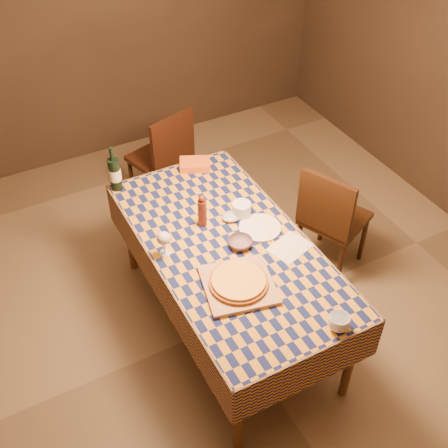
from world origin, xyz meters
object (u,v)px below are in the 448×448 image
object	(u,v)px
cutting_board	(238,285)
wine_bottle	(115,174)
bowl	(240,243)
chair_far	(165,155)
pizza	(239,281)
white_plate	(260,228)
dining_table	(228,253)
chair_right	(330,217)

from	to	relation	value
cutting_board	wine_bottle	xyz separation A→B (m)	(-0.30, 1.19, 0.11)
bowl	chair_far	distance (m)	1.48
pizza	white_plate	bearing A→B (deg)	45.38
dining_table	white_plate	xyz separation A→B (m)	(0.25, 0.03, 0.08)
white_plate	chair_far	distance (m)	1.40
chair_far	cutting_board	bearing A→B (deg)	-99.23
wine_bottle	chair_right	bearing A→B (deg)	-28.65
wine_bottle	chair_far	distance (m)	0.88
white_plate	pizza	bearing A→B (deg)	-134.62
wine_bottle	chair_right	size ratio (longest dim) A/B	0.36
chair_far	white_plate	bearing A→B (deg)	-86.77
bowl	white_plate	distance (m)	0.20
pizza	white_plate	xyz separation A→B (m)	(0.36, 0.36, -0.03)
dining_table	wine_bottle	xyz separation A→B (m)	(-0.41, 0.86, 0.20)
bowl	white_plate	size ratio (longest dim) A/B	0.56
pizza	chair_right	distance (m)	1.16
pizza	dining_table	bearing A→B (deg)	71.63
chair_far	pizza	bearing A→B (deg)	-99.23
pizza	chair_right	xyz separation A→B (m)	(1.02, 0.47, -0.29)
cutting_board	bowl	distance (m)	0.34
pizza	chair_far	xyz separation A→B (m)	(0.28, 1.74, -0.29)
cutting_board	white_plate	bearing A→B (deg)	45.38
cutting_board	wine_bottle	bearing A→B (deg)	104.04
pizza	chair_right	bearing A→B (deg)	24.55
dining_table	cutting_board	bearing A→B (deg)	-108.37
pizza	white_plate	world-z (taller)	pizza
bowl	white_plate	xyz separation A→B (m)	(0.19, 0.08, -0.02)
wine_bottle	chair_far	bearing A→B (deg)	43.35
dining_table	chair_right	world-z (taller)	chair_right
pizza	white_plate	distance (m)	0.51
pizza	bowl	size ratio (longest dim) A/B	2.38
bowl	chair_right	xyz separation A→B (m)	(0.85, 0.18, -0.27)
bowl	chair_far	size ratio (longest dim) A/B	0.16
cutting_board	white_plate	size ratio (longest dim) A/B	1.47
white_plate	chair_right	world-z (taller)	chair_right
dining_table	pizza	distance (m)	0.37
bowl	chair_right	world-z (taller)	chair_right
dining_table	wine_bottle	size ratio (longest dim) A/B	5.52
bowl	cutting_board	bearing A→B (deg)	-120.98
dining_table	white_plate	distance (m)	0.27
chair_far	chair_right	bearing A→B (deg)	-59.70
chair_far	bowl	bearing A→B (deg)	-94.33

